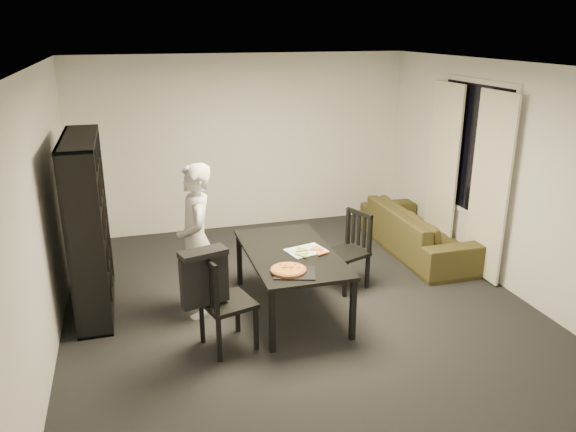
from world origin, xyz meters
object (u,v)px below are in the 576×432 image
object	(u,v)px
chair_right	(352,244)
baking_tray	(295,273)
pepperoni_pizza	(288,270)
chair_left	(219,296)
sofa	(418,230)
bookshelf	(88,225)
person	(196,241)
dining_table	(291,257)

from	to	relation	value
chair_right	baking_tray	xyz separation A→B (m)	(-0.99, -0.93, 0.17)
baking_tray	pepperoni_pizza	bearing A→B (deg)	140.39
chair_right	pepperoni_pizza	bearing A→B (deg)	-71.01
chair_left	sofa	xyz separation A→B (m)	(3.03, 1.70, -0.25)
bookshelf	chair_left	bearing A→B (deg)	-47.31
person	pepperoni_pizza	bearing A→B (deg)	48.91
dining_table	sofa	xyz separation A→B (m)	(2.15, 1.12, -0.31)
dining_table	sofa	size ratio (longest dim) A/B	0.78
chair_left	baking_tray	size ratio (longest dim) A/B	2.44
pepperoni_pizza	dining_table	bearing A→B (deg)	71.21
chair_left	sofa	size ratio (longest dim) A/B	0.46
baking_tray	pepperoni_pizza	distance (m)	0.07
sofa	pepperoni_pizza	bearing A→B (deg)	124.86
baking_tray	dining_table	bearing A→B (deg)	77.59
pepperoni_pizza	bookshelf	bearing A→B (deg)	147.56
bookshelf	dining_table	world-z (taller)	bookshelf
sofa	bookshelf	bearing A→B (deg)	95.82
bookshelf	person	distance (m)	1.18
baking_tray	sofa	world-z (taller)	baking_tray
bookshelf	person	bearing A→B (deg)	-23.83
bookshelf	person	xyz separation A→B (m)	(1.08, -0.48, -0.12)
sofa	chair_right	bearing A→B (deg)	119.73
dining_table	pepperoni_pizza	xyz separation A→B (m)	(-0.17, -0.50, 0.09)
bookshelf	pepperoni_pizza	size ratio (longest dim) A/B	5.43
dining_table	chair_left	bearing A→B (deg)	-146.61
dining_table	person	bearing A→B (deg)	167.55
person	dining_table	bearing A→B (deg)	78.36
chair_right	pepperoni_pizza	distance (m)	1.38
chair_right	pepperoni_pizza	xyz separation A→B (m)	(-1.04, -0.88, 0.19)
bookshelf	pepperoni_pizza	xyz separation A→B (m)	(1.87, -1.19, -0.24)
dining_table	bookshelf	bearing A→B (deg)	161.37
baking_tray	pepperoni_pizza	xyz separation A→B (m)	(-0.05, 0.04, 0.02)
baking_tray	sofa	xyz separation A→B (m)	(2.27, 1.66, -0.38)
chair_right	sofa	distance (m)	1.50
chair_left	pepperoni_pizza	distance (m)	0.73
chair_right	baking_tray	world-z (taller)	chair_right
chair_left	baking_tray	xyz separation A→B (m)	(0.76, 0.03, 0.13)
chair_right	pepperoni_pizza	world-z (taller)	chair_right
chair_right	bookshelf	bearing A→B (deg)	-117.49
dining_table	person	xyz separation A→B (m)	(-0.97, 0.21, 0.21)
pepperoni_pizza	sofa	world-z (taller)	pepperoni_pizza
sofa	chair_left	bearing A→B (deg)	119.22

